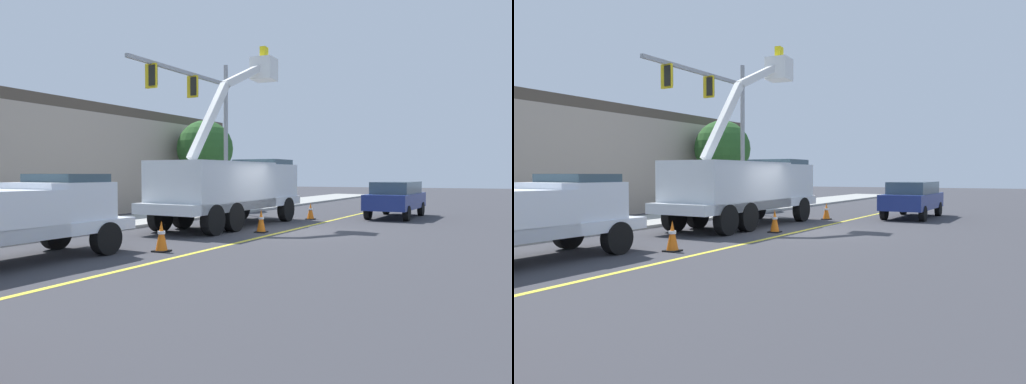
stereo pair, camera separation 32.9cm
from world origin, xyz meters
TOP-DOWN VIEW (x-y plane):
  - ground at (0.00, 0.00)m, footprint 120.00×120.00m
  - sidewalk_far_side at (0.69, 7.09)m, footprint 60.07×9.42m
  - lane_centre_stripe at (0.00, 0.00)m, footprint 49.78×5.03m
  - utility_bucket_truck at (0.78, 2.66)m, footprint 8.40×3.29m
  - service_pickup_truck at (-8.61, 3.59)m, footprint 5.78×2.64m
  - passing_minivan at (7.18, -2.83)m, footprint 4.96×2.36m
  - traffic_cone_mid_front at (-5.84, 1.47)m, footprint 0.40×0.40m
  - traffic_cone_mid_rear at (-0.85, 0.71)m, footprint 0.40×0.40m
  - traffic_cone_trailing at (4.62, 0.58)m, footprint 0.40×0.40m
  - traffic_signal_mast at (3.86, 5.76)m, footprint 7.23×0.95m
  - commercial_building_backdrop at (2.67, 15.41)m, footprint 22.95×11.88m
  - street_tree_right at (8.38, 8.15)m, footprint 3.28×3.28m

SIDE VIEW (x-z plane):
  - ground at x=0.00m, z-range 0.00..0.00m
  - lane_centre_stripe at x=0.00m, z-range 0.00..0.01m
  - sidewalk_far_side at x=0.69m, z-range 0.00..0.12m
  - traffic_cone_trailing at x=4.62m, z-range -0.01..0.75m
  - traffic_cone_mid_rear at x=-0.85m, z-range -0.01..0.81m
  - traffic_cone_mid_front at x=-5.84m, z-range -0.01..0.82m
  - passing_minivan at x=7.18m, z-range 0.13..1.82m
  - service_pickup_truck at x=-8.61m, z-range 0.09..2.15m
  - utility_bucket_truck at x=0.78m, z-range -2.01..5.24m
  - commercial_building_backdrop at x=2.67m, z-range 0.00..5.54m
  - street_tree_right at x=8.38m, z-range 0.93..6.11m
  - traffic_signal_mast at x=3.86m, z-range 1.35..8.99m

